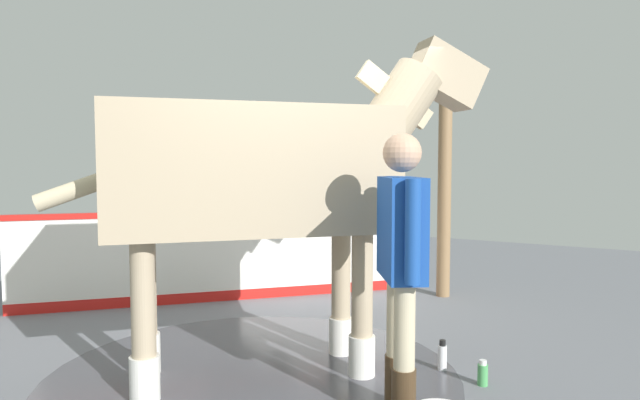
{
  "coord_description": "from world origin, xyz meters",
  "views": [
    {
      "loc": [
        -3.4,
        -2.5,
        1.59
      ],
      "look_at": [
        -0.2,
        -0.71,
        1.35
      ],
      "focal_mm": 30.45,
      "sensor_mm": 36.0,
      "label": 1
    }
  ],
  "objects_px": {
    "horse": "(267,175)",
    "handler": "(401,253)",
    "bottle_shampoo": "(442,356)",
    "bottle_spray": "(483,374)"
  },
  "relations": [
    {
      "from": "handler",
      "to": "bottle_shampoo",
      "type": "distance_m",
      "value": 1.28
    },
    {
      "from": "horse",
      "to": "handler",
      "type": "xyz_separation_m",
      "value": [
        -0.19,
        -1.13,
        -0.47
      ]
    },
    {
      "from": "horse",
      "to": "handler",
      "type": "relative_size",
      "value": 1.45
    },
    {
      "from": "handler",
      "to": "bottle_spray",
      "type": "relative_size",
      "value": 9.61
    },
    {
      "from": "bottle_shampoo",
      "to": "horse",
      "type": "bearing_deg",
      "value": 121.21
    },
    {
      "from": "bottle_shampoo",
      "to": "bottle_spray",
      "type": "xyz_separation_m",
      "value": [
        -0.14,
        -0.34,
        -0.02
      ]
    },
    {
      "from": "horse",
      "to": "bottle_spray",
      "type": "distance_m",
      "value": 2.13
    },
    {
      "from": "handler",
      "to": "horse",
      "type": "bearing_deg",
      "value": -42.12
    },
    {
      "from": "bottle_shampoo",
      "to": "bottle_spray",
      "type": "height_order",
      "value": "bottle_shampoo"
    },
    {
      "from": "handler",
      "to": "bottle_spray",
      "type": "height_order",
      "value": "handler"
    }
  ]
}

